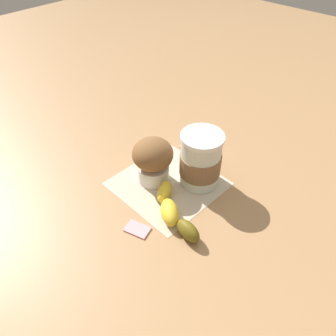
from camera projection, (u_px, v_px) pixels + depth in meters
ground_plane at (168, 184)px, 0.77m from camera, size 3.00×3.00×0.00m
paper_napkin at (168, 183)px, 0.77m from camera, size 0.23×0.23×0.00m
coffee_cup at (200, 160)px, 0.74m from camera, size 0.10×0.10×0.13m
muffin at (153, 159)px, 0.74m from camera, size 0.09×0.09×0.11m
banana at (173, 211)px, 0.68m from camera, size 0.11×0.17×0.04m
sugar_packet at (137, 229)px, 0.67m from camera, size 0.04×0.06×0.01m
wooden_stirrer at (199, 148)px, 0.87m from camera, size 0.07×0.10×0.00m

